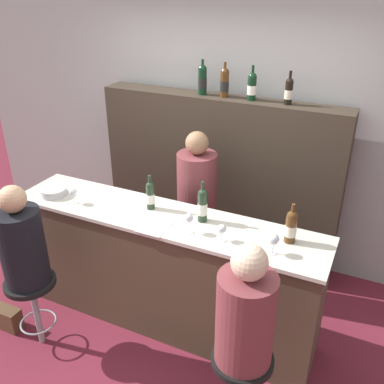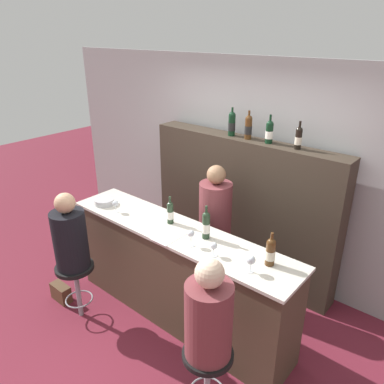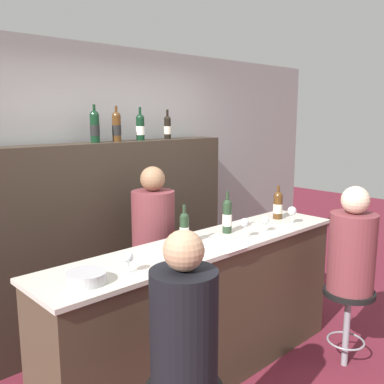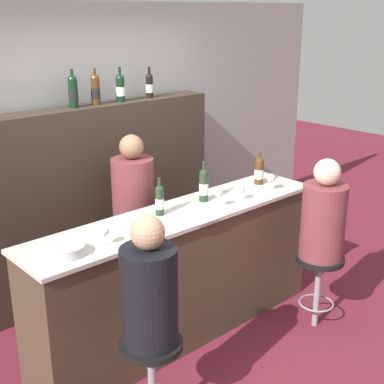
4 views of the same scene
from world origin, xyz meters
TOP-DOWN VIEW (x-y plane):
  - ground_plane at (0.00, 0.00)m, footprint 16.00×16.00m
  - wall_back at (0.00, 1.63)m, footprint 6.40×0.05m
  - bar_counter at (0.00, 0.25)m, footprint 2.59×0.55m
  - back_bar_cabinet at (0.00, 1.41)m, footprint 2.42×0.28m
  - wine_bottle_counter_0 at (-0.15, 0.32)m, footprint 0.07×0.07m
  - wine_bottle_counter_1 at (0.31, 0.32)m, footprint 0.07×0.07m
  - wine_bottle_counter_2 at (0.98, 0.32)m, footprint 0.08×0.08m
  - wine_bottle_backbar_0 at (-0.19, 1.41)m, footprint 0.08×0.08m
  - wine_bottle_backbar_1 at (0.03, 1.41)m, footprint 0.08×0.08m
  - wine_bottle_backbar_2 at (0.29, 1.41)m, footprint 0.08×0.08m
  - wine_bottle_backbar_3 at (0.62, 1.41)m, footprint 0.07×0.07m
  - wine_glass_0 at (-0.76, 0.13)m, footprint 0.07×0.07m
  - wine_glass_1 at (0.29, 0.13)m, footprint 0.08×0.08m
  - wine_glass_2 at (0.54, 0.13)m, footprint 0.08×0.08m
  - wine_glass_3 at (0.91, 0.13)m, footprint 0.08×0.08m
  - metal_bowl at (-1.01, 0.17)m, footprint 0.22×0.22m
  - tasting_menu at (0.02, 0.12)m, footprint 0.21×0.30m
  - bar_stool_left at (-0.82, -0.41)m, footprint 0.39×0.39m
  - guest_seated_left at (-0.82, -0.41)m, footprint 0.34×0.34m
  - bar_stool_right at (0.91, -0.41)m, footprint 0.39×0.39m
  - guest_seated_right at (0.91, -0.41)m, footprint 0.35×0.35m
  - bartender at (0.01, 0.87)m, footprint 0.36×0.36m
  - handbag at (-1.20, -0.41)m, footprint 0.26×0.12m

SIDE VIEW (x-z plane):
  - ground_plane at x=0.00m, z-range 0.00..0.00m
  - handbag at x=-1.20m, z-range 0.00..0.20m
  - bar_stool_left at x=-0.82m, z-range 0.18..0.82m
  - bar_stool_right at x=0.91m, z-range 0.18..0.82m
  - bar_counter at x=0.00m, z-range 0.00..1.06m
  - bartender at x=0.01m, z-range -0.07..1.50m
  - back_bar_cabinet at x=0.00m, z-range 0.00..1.74m
  - guest_seated_left at x=-0.82m, z-range 0.58..1.38m
  - guest_seated_right at x=0.91m, z-range 0.57..1.39m
  - tasting_menu at x=0.02m, z-range 1.06..1.07m
  - metal_bowl at x=-1.01m, z-range 1.06..1.13m
  - wine_glass_2 at x=0.54m, z-range 1.09..1.21m
  - wine_glass_0 at x=-0.76m, z-range 1.09..1.22m
  - wine_glass_3 at x=0.91m, z-range 1.10..1.25m
  - wine_glass_1 at x=0.29m, z-range 1.10..1.25m
  - wine_bottle_counter_0 at x=-0.15m, z-range 1.04..1.33m
  - wine_bottle_counter_2 at x=0.98m, z-range 1.04..1.34m
  - wine_bottle_counter_1 at x=0.31m, z-range 1.03..1.36m
  - wall_back at x=0.00m, z-range 0.00..2.60m
  - wine_bottle_backbar_3 at x=0.62m, z-range 1.71..2.00m
  - wine_bottle_backbar_2 at x=0.29m, z-range 1.71..2.01m
  - wine_bottle_backbar_1 at x=0.03m, z-range 1.71..2.03m
  - wine_bottle_backbar_0 at x=-0.19m, z-range 1.71..2.04m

